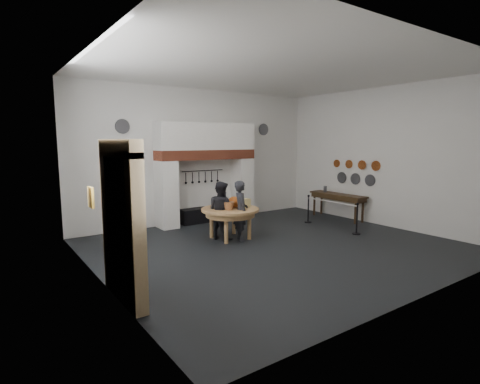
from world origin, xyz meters
TOP-DOWN VIEW (x-y plane):
  - floor at (0.00, 0.00)m, footprint 9.00×8.00m
  - ceiling at (0.00, 0.00)m, footprint 9.00×8.00m
  - wall_back at (0.00, 4.00)m, footprint 9.00×0.02m
  - wall_front at (0.00, -4.00)m, footprint 9.00×0.02m
  - wall_left at (-4.50, 0.00)m, footprint 0.02×8.00m
  - wall_right at (4.50, 0.00)m, footprint 0.02×8.00m
  - chimney_pier_left at (-1.48, 3.65)m, footprint 0.55×0.70m
  - chimney_pier_right at (1.48, 3.65)m, footprint 0.55×0.70m
  - hearth_brick_band at (0.00, 3.65)m, footprint 3.50×0.72m
  - chimney_hood at (0.00, 3.65)m, footprint 3.50×0.70m
  - iron_range at (0.00, 3.72)m, footprint 1.90×0.45m
  - utensil_rail at (0.00, 3.92)m, footprint 1.60×0.02m
  - door_recess at (-4.47, -1.00)m, footprint 0.04×1.10m
  - door_jamb_near at (-4.38, -1.70)m, footprint 0.22×0.30m
  - door_jamb_far at (-4.38, -0.30)m, footprint 0.22×0.30m
  - door_lintel at (-4.38, -1.00)m, footprint 0.22×1.70m
  - wall_plaque at (-4.45, 0.80)m, footprint 0.05×0.34m
  - work_table at (-0.58, 1.35)m, footprint 1.80×1.80m
  - pumpkin at (-0.38, 1.45)m, footprint 0.36×0.36m
  - cheese_block_big at (-0.08, 1.30)m, footprint 0.22×0.22m
  - cheese_block_small at (-0.10, 1.60)m, footprint 0.18×0.18m
  - wicker_basket at (-0.73, 1.20)m, footprint 0.35×0.35m
  - bread_loaf at (-0.68, 1.70)m, footprint 0.31×0.18m
  - visitor_near at (-0.42, 1.05)m, footprint 0.60×0.72m
  - visitor_far at (-0.82, 1.45)m, footprint 0.79×0.93m
  - side_table at (4.10, 1.45)m, footprint 0.55×2.20m
  - pewter_jug at (4.10, 2.05)m, footprint 0.12×0.12m
  - copper_pan_a at (4.46, 0.20)m, footprint 0.03×0.34m
  - copper_pan_b at (4.46, 0.75)m, footprint 0.03×0.32m
  - copper_pan_c at (4.46, 1.30)m, footprint 0.03×0.30m
  - copper_pan_d at (4.46, 1.85)m, footprint 0.03×0.28m
  - pewter_plate_left at (4.46, 0.40)m, footprint 0.03×0.40m
  - pewter_plate_mid at (4.46, 1.00)m, footprint 0.03×0.40m
  - pewter_plate_right at (4.46, 1.60)m, footprint 0.03×0.40m
  - pewter_plate_back_left at (-2.70, 3.96)m, footprint 0.44×0.03m
  - pewter_plate_back_right at (2.70, 3.96)m, footprint 0.44×0.03m
  - barrier_post_near at (2.78, -0.42)m, footprint 0.05×0.05m
  - barrier_post_far at (2.78, 1.58)m, footprint 0.05×0.05m
  - barrier_rope at (2.78, 0.58)m, footprint 0.04×2.00m

SIDE VIEW (x-z plane):
  - floor at x=0.00m, z-range -0.01..0.01m
  - iron_range at x=0.00m, z-range 0.00..0.50m
  - barrier_post_near at x=2.78m, z-range 0.00..0.90m
  - barrier_post_far at x=2.78m, z-range 0.00..0.90m
  - visitor_far at x=-0.82m, z-range 0.00..1.65m
  - work_table at x=-0.58m, z-range 0.80..0.88m
  - visitor_near at x=-0.42m, z-range 0.00..1.68m
  - barrier_rope at x=2.78m, z-range 0.83..0.87m
  - side_table at x=4.10m, z-range 0.84..0.90m
  - bread_loaf at x=-0.68m, z-range 0.87..1.01m
  - cheese_block_small at x=-0.10m, z-range 0.88..1.07m
  - wicker_basket at x=-0.73m, z-range 0.88..1.09m
  - cheese_block_big at x=-0.08m, z-range 0.88..1.11m
  - pewter_jug at x=4.10m, z-range 0.90..1.12m
  - pumpkin at x=-0.38m, z-range 0.88..1.18m
  - chimney_pier_left at x=-1.48m, z-range 0.00..2.15m
  - chimney_pier_right at x=1.48m, z-range 0.00..2.15m
  - door_recess at x=-4.47m, z-range 0.00..2.50m
  - door_jamb_near at x=-4.38m, z-range 0.00..2.60m
  - door_jamb_far at x=-4.38m, z-range 0.00..2.60m
  - pewter_plate_left at x=4.46m, z-range 1.25..1.65m
  - pewter_plate_mid at x=4.46m, z-range 1.25..1.65m
  - pewter_plate_right at x=4.46m, z-range 1.25..1.65m
  - wall_plaque at x=-4.45m, z-range 1.38..1.82m
  - utensil_rail at x=0.00m, z-range 1.74..1.76m
  - copper_pan_b at x=4.46m, z-range 1.79..2.11m
  - copper_pan_d at x=4.46m, z-range 1.81..2.09m
  - copper_pan_a at x=4.46m, z-range 1.78..2.12m
  - copper_pan_c at x=4.46m, z-range 1.80..2.10m
  - wall_back at x=0.00m, z-range 0.00..4.50m
  - wall_front at x=0.00m, z-range 0.00..4.50m
  - wall_left at x=-4.50m, z-range 0.00..4.50m
  - wall_right at x=4.50m, z-range 0.00..4.50m
  - hearth_brick_band at x=0.00m, z-range 2.15..2.47m
  - door_lintel at x=-4.38m, z-range 2.50..2.80m
  - chimney_hood at x=0.00m, z-range 2.47..3.37m
  - pewter_plate_back_left at x=-2.70m, z-range 2.98..3.42m
  - pewter_plate_back_right at x=2.70m, z-range 2.98..3.42m
  - ceiling at x=0.00m, z-range 4.49..4.51m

